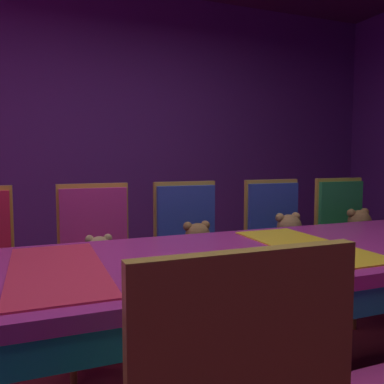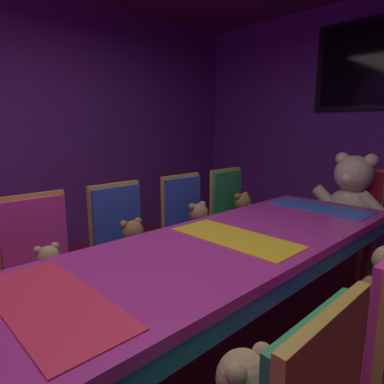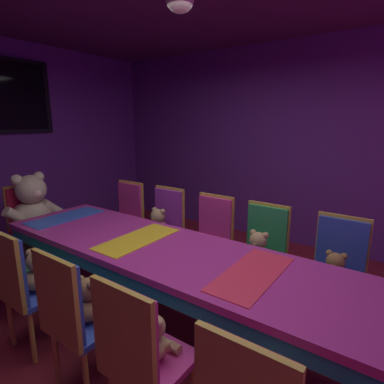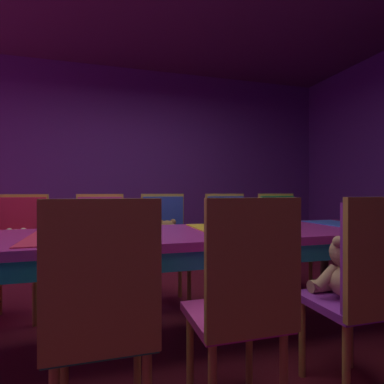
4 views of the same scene
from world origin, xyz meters
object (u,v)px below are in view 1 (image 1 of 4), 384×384
teddy_left_4 (289,242)px  chair_left_5 (345,231)px  chair_left_2 (96,252)px  teddy_left_2 (100,263)px  chair_left_4 (277,237)px  teddy_left_3 (198,251)px  teddy_left_5 (360,235)px  chair_left_3 (189,244)px  banquet_table (197,276)px

teddy_left_4 → chair_left_5: size_ratio=0.34×
chair_left_2 → teddy_left_2: size_ratio=3.57×
chair_left_2 → chair_left_4: size_ratio=1.00×
teddy_left_2 → teddy_left_3: (0.01, 0.57, 0.02)m
teddy_left_5 → teddy_left_4: bearing=-89.5°
chair_left_3 → teddy_left_4: size_ratio=2.90×
chair_left_3 → chair_left_5: same height
chair_left_2 → chair_left_3: same height
banquet_table → chair_left_4: size_ratio=3.82×
teddy_left_2 → chair_left_4: bearing=96.2°
teddy_left_3 → teddy_left_5: 1.22m
chair_left_3 → teddy_left_3: 0.15m
teddy_left_2 → chair_left_3: bearing=103.6°
chair_left_4 → chair_left_5: size_ratio=1.00×
chair_left_4 → teddy_left_4: (0.15, 0.00, -0.00)m
teddy_left_2 → chair_left_2: bearing=180.0°
banquet_table → chair_left_5: bearing=118.9°
banquet_table → chair_left_3: bearing=161.0°
chair_left_4 → teddy_left_5: bearing=76.5°
teddy_left_2 → chair_left_5: 1.80m
banquet_table → teddy_left_3: size_ratio=11.80×
banquet_table → teddy_left_4: 1.15m
teddy_left_5 → teddy_left_3: bearing=-90.1°
banquet_table → chair_left_3: size_ratio=3.82×
chair_left_3 → chair_left_5: (0.00, 1.22, 0.00)m
banquet_table → teddy_left_5: bearing=114.4°
chair_left_2 → chair_left_4: same height
chair_left_2 → teddy_left_3: bearing=75.4°
chair_left_3 → teddy_left_3: chair_left_3 is taller
chair_left_3 → teddy_left_4: chair_left_3 is taller
chair_left_4 → teddy_left_5: size_ratio=2.90×
teddy_left_3 → chair_left_5: 1.23m
chair_left_2 → teddy_left_5: chair_left_2 is taller
teddy_left_2 → teddy_left_5: teddy_left_5 is taller
teddy_left_2 → chair_left_5: (-0.14, 1.79, 0.03)m
teddy_left_2 → teddy_left_3: size_ratio=0.87×
chair_left_2 → teddy_left_5: bearing=85.2°
chair_left_3 → chair_left_4: bearing=89.5°
teddy_left_2 → chair_left_3: 0.59m
teddy_left_5 → chair_left_4: bearing=-103.5°
teddy_left_4 → chair_left_5: bearing=104.5°
teddy_left_2 → teddy_left_5: size_ratio=0.81×
banquet_table → teddy_left_4: (-0.68, 0.92, -0.06)m
teddy_left_2 → teddy_left_4: teddy_left_4 is taller
banquet_table → chair_left_5: size_ratio=3.82×
teddy_left_2 → teddy_left_5: bearing=89.7°
chair_left_2 → teddy_left_2: 0.14m
chair_left_4 → teddy_left_4: chair_left_4 is taller
chair_left_2 → teddy_left_5: 1.80m
teddy_left_3 → teddy_left_5: bearing=89.9°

